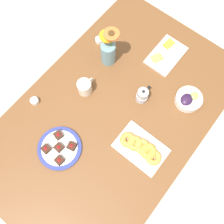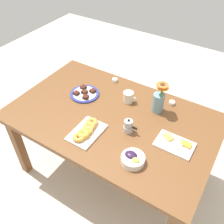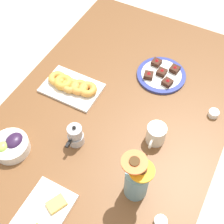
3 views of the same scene
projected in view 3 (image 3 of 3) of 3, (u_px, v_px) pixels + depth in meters
The scene contains 11 objects.
ground_plane at pixel (112, 182), 2.04m from camera, with size 6.00×6.00×0.00m, color beige.
dining_table at pixel (112, 127), 1.50m from camera, with size 1.60×1.00×0.74m.
coffee_mug at pixel (156, 134), 1.33m from camera, with size 0.12×0.08×0.09m.
grape_bowl at pixel (11, 145), 1.31m from camera, with size 0.16×0.16×0.07m.
cheese_platter at pixel (42, 216), 1.16m from camera, with size 0.26×0.17×0.03m.
croissant_platter at pixel (72, 86), 1.51m from camera, with size 0.19×0.29×0.05m.
jam_cup_honey at pixel (214, 113), 1.43m from camera, with size 0.05×0.05×0.03m.
jam_cup_berry at pixel (161, 222), 1.14m from camera, with size 0.05×0.05×0.03m.
dessert_plate at pixel (161, 75), 1.57m from camera, with size 0.25×0.25×0.05m.
flower_vase at pixel (137, 181), 1.15m from camera, with size 0.11×0.12×0.27m.
moka_pot at pixel (75, 136), 1.32m from camera, with size 0.11×0.07×0.12m.
Camera 3 is at (0.72, 0.38, 1.92)m, focal length 50.00 mm.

